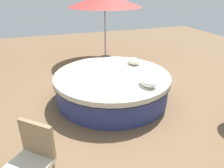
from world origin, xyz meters
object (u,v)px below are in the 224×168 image
Objects in this scene: round_bed at (112,86)px; throw_pillow_0 at (148,81)px; throw_pillow_1 at (134,61)px; patio_chair at (33,154)px; patio_umbrella at (105,0)px.

round_bed is 5.61× the size of throw_pillow_0.
round_bed is 1.00m from throw_pillow_1.
round_bed is 2.81× the size of patio_chair.
throw_pillow_0 is 1.34m from throw_pillow_1.
round_bed is at bearing 121.63° from throw_pillow_1.
throw_pillow_1 is at bearing -11.87° from throw_pillow_0.
patio_chair reaches higher than throw_pillow_1.
patio_chair is at bearing 118.07° from throw_pillow_0.
patio_umbrella is at bearing -74.68° from patio_chair.
round_bed is 6.86× the size of throw_pillow_1.
round_bed is at bearing -88.90° from patio_chair.
patio_chair is at bearing 134.51° from throw_pillow_1.
throw_pillow_1 is 0.41× the size of patio_chair.
throw_pillow_0 reaches higher than throw_pillow_1.
throw_pillow_1 is 0.16× the size of patio_umbrella.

